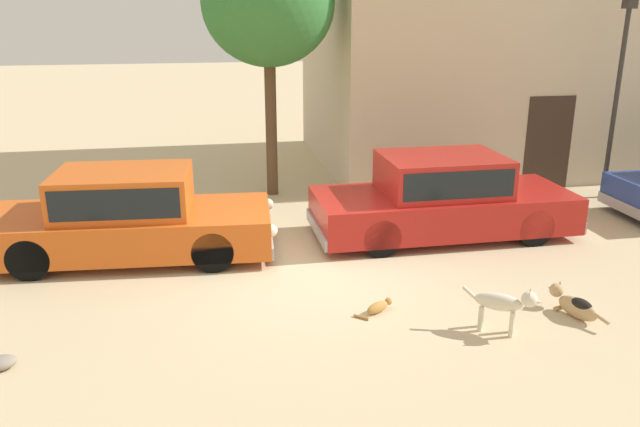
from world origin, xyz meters
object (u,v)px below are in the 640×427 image
Objects in this scene: parked_sedan_nearest at (128,215)px; parked_sedan_second at (442,196)px; acacia_tree_left at (268,3)px; stray_dog_spotted at (574,304)px; stray_cat at (378,307)px; street_lamp at (620,73)px; stray_dog_tan at (506,303)px.

parked_sedan_second is (5.45, 0.07, 0.01)m from parked_sedan_nearest.
acacia_tree_left is at bearing 54.04° from parked_sedan_nearest.
parked_sedan_second reaches higher than stray_dog_spotted.
parked_sedan_second is at bearing 23.72° from stray_cat.
parked_sedan_second is 4.79× the size of stray_dog_spotted.
parked_sedan_nearest is 10.16m from street_lamp.
parked_sedan_second is at bearing -159.20° from street_lamp.
street_lamp is at bearing 13.83° from parked_sedan_nearest.
parked_sedan_second is at bearing 115.90° from stray_dog_tan.
stray_dog_tan is 1.68m from stray_cat.
stray_dog_tan is at bearing -72.36° from acacia_tree_left.
parked_sedan_second is 3.71m from stray_dog_tan.
stray_dog_tan is at bearing -62.69° from stray_cat.
stray_cat is (-1.94, -2.80, -0.65)m from parked_sedan_second.
stray_dog_spotted is at bearing -126.64° from street_lamp.
acacia_tree_left is (2.74, 3.29, 3.31)m from parked_sedan_nearest.
parked_sedan_nearest reaches higher than stray_dog_tan.
parked_sedan_nearest is at bearing 43.40° from stray_dog_spotted.
stray_cat is at bearing -82.68° from acacia_tree_left.
parked_sedan_nearest reaches higher than stray_cat.
stray_cat is at bearing -34.05° from parked_sedan_nearest.
parked_sedan_nearest is at bearing -129.80° from acacia_tree_left.
parked_sedan_second is 5.05m from street_lamp.
stray_dog_spotted is (0.61, -3.39, -0.56)m from parked_sedan_second.
stray_dog_tan is 1.46× the size of stray_cat.
acacia_tree_left reaches higher than stray_dog_spotted.
acacia_tree_left reaches higher than street_lamp.
parked_sedan_nearest is 5.58× the size of stray_dog_tan.
parked_sedan_nearest is at bearing 178.11° from stray_dog_tan.
stray_dog_spotted is at bearing -44.45° from stray_cat.
acacia_tree_left is (-7.08, 1.55, 1.37)m from street_lamp.
stray_cat is at bearing -144.72° from street_lamp.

